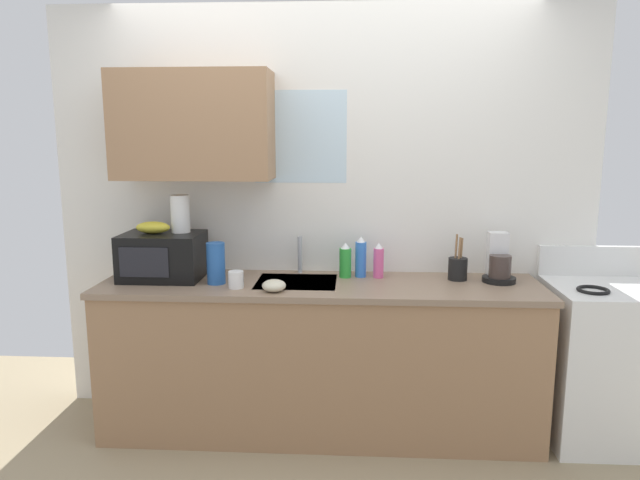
% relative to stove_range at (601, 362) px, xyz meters
% --- Properties ---
extents(kitchen_wall_assembly, '(3.30, 0.42, 2.50)m').
position_rel_stove_range_xyz_m(kitchen_wall_assembly, '(-1.74, 0.31, 0.89)').
color(kitchen_wall_assembly, white).
rests_on(kitchen_wall_assembly, ground).
extents(counter_unit, '(2.53, 0.63, 0.90)m').
position_rel_stove_range_xyz_m(counter_unit, '(-1.61, -0.00, -0.00)').
color(counter_unit, '#9E7551').
rests_on(counter_unit, ground).
extents(sink_faucet, '(0.03, 0.03, 0.23)m').
position_rel_stove_range_xyz_m(sink_faucet, '(-1.75, 0.24, 0.56)').
color(sink_faucet, '#B2B5BA').
rests_on(sink_faucet, counter_unit).
extents(stove_range, '(0.60, 0.60, 1.08)m').
position_rel_stove_range_xyz_m(stove_range, '(0.00, 0.00, 0.00)').
color(stove_range, white).
rests_on(stove_range, ground).
extents(microwave, '(0.46, 0.35, 0.27)m').
position_rel_stove_range_xyz_m(microwave, '(-2.54, 0.04, 0.58)').
color(microwave, black).
rests_on(microwave, counter_unit).
extents(banana_bunch, '(0.20, 0.11, 0.07)m').
position_rel_stove_range_xyz_m(banana_bunch, '(-2.59, 0.05, 0.75)').
color(banana_bunch, gold).
rests_on(banana_bunch, microwave).
extents(paper_towel_roll, '(0.11, 0.11, 0.22)m').
position_rel_stove_range_xyz_m(paper_towel_roll, '(-2.44, 0.10, 0.82)').
color(paper_towel_roll, white).
rests_on(paper_towel_roll, microwave).
extents(coffee_maker, '(0.19, 0.21, 0.28)m').
position_rel_stove_range_xyz_m(coffee_maker, '(-0.58, 0.10, 0.55)').
color(coffee_maker, black).
rests_on(coffee_maker, counter_unit).
extents(dish_soap_bottle_green, '(0.07, 0.07, 0.21)m').
position_rel_stove_range_xyz_m(dish_soap_bottle_green, '(-1.47, 0.14, 0.54)').
color(dish_soap_bottle_green, green).
rests_on(dish_soap_bottle_green, counter_unit).
extents(dish_soap_bottle_blue, '(0.07, 0.07, 0.25)m').
position_rel_stove_range_xyz_m(dish_soap_bottle_blue, '(-1.38, 0.16, 0.56)').
color(dish_soap_bottle_blue, blue).
rests_on(dish_soap_bottle_blue, counter_unit).
extents(dish_soap_bottle_pink, '(0.06, 0.06, 0.21)m').
position_rel_stove_range_xyz_m(dish_soap_bottle_pink, '(-1.27, 0.15, 0.54)').
color(dish_soap_bottle_pink, '#E55999').
rests_on(dish_soap_bottle_pink, counter_unit).
extents(cereal_canister, '(0.10, 0.10, 0.24)m').
position_rel_stove_range_xyz_m(cereal_canister, '(-2.20, -0.05, 0.56)').
color(cereal_canister, '#2659A5').
rests_on(cereal_canister, counter_unit).
extents(mug_white, '(0.08, 0.08, 0.09)m').
position_rel_stove_range_xyz_m(mug_white, '(-2.07, -0.14, 0.49)').
color(mug_white, white).
rests_on(mug_white, counter_unit).
extents(utensil_crock, '(0.11, 0.11, 0.27)m').
position_rel_stove_range_xyz_m(utensil_crock, '(-0.81, 0.12, 0.51)').
color(utensil_crock, black).
rests_on(utensil_crock, counter_unit).
extents(small_bowl, '(0.13, 0.13, 0.06)m').
position_rel_stove_range_xyz_m(small_bowl, '(-1.85, -0.20, 0.47)').
color(small_bowl, beige).
rests_on(small_bowl, counter_unit).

